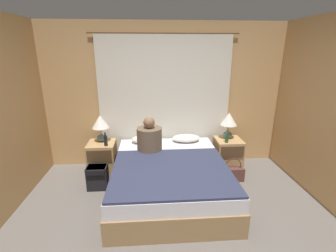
# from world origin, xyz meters

# --- Properties ---
(ground_plane) EXTENTS (16.00, 16.00, 0.00)m
(ground_plane) POSITION_xyz_m (0.00, 0.00, 0.00)
(ground_plane) COLOR #66605B
(wall_back) EXTENTS (4.26, 0.06, 2.50)m
(wall_back) POSITION_xyz_m (0.00, 2.07, 1.25)
(wall_back) COLOR tan
(wall_back) RESTS_ON ground_plane
(curtain_panel) EXTENTS (2.49, 0.03, 2.31)m
(curtain_panel) POSITION_xyz_m (0.00, 2.01, 1.15)
(curtain_panel) COLOR silver
(curtain_panel) RESTS_ON ground_plane
(bed) EXTENTS (1.61, 2.00, 0.50)m
(bed) POSITION_xyz_m (0.00, 0.95, 0.25)
(bed) COLOR #99754C
(bed) RESTS_ON ground_plane
(nightstand_left) EXTENTS (0.45, 0.46, 0.55)m
(nightstand_left) POSITION_xyz_m (-1.09, 1.68, 0.27)
(nightstand_left) COLOR tan
(nightstand_left) RESTS_ON ground_plane
(nightstand_right) EXTENTS (0.45, 0.46, 0.55)m
(nightstand_right) POSITION_xyz_m (1.09, 1.68, 0.27)
(nightstand_right) COLOR tan
(nightstand_right) RESTS_ON ground_plane
(lamp_left) EXTENTS (0.28, 0.28, 0.46)m
(lamp_left) POSITION_xyz_m (-1.09, 1.76, 0.85)
(lamp_left) COLOR slate
(lamp_left) RESTS_ON nightstand_left
(lamp_right) EXTENTS (0.28, 0.28, 0.46)m
(lamp_right) POSITION_xyz_m (1.09, 1.76, 0.85)
(lamp_right) COLOR slate
(lamp_right) RESTS_ON nightstand_right
(pillow_left) EXTENTS (0.48, 0.30, 0.12)m
(pillow_left) POSITION_xyz_m (-0.35, 1.77, 0.56)
(pillow_left) COLOR silver
(pillow_left) RESTS_ON bed
(pillow_right) EXTENTS (0.48, 0.30, 0.12)m
(pillow_right) POSITION_xyz_m (0.35, 1.77, 0.56)
(pillow_right) COLOR silver
(pillow_right) RESTS_ON bed
(blanket_on_bed) EXTENTS (1.55, 1.37, 0.03)m
(blanket_on_bed) POSITION_xyz_m (0.00, 0.67, 0.52)
(blanket_on_bed) COLOR #2D334C
(blanket_on_bed) RESTS_ON bed
(person_left_in_bed) EXTENTS (0.39, 0.39, 0.56)m
(person_left_in_bed) POSITION_xyz_m (-0.28, 1.39, 0.72)
(person_left_in_bed) COLOR brown
(person_left_in_bed) RESTS_ON bed
(beer_bottle_on_left_stand) EXTENTS (0.06, 0.06, 0.23)m
(beer_bottle_on_left_stand) POSITION_xyz_m (-0.99, 1.55, 0.64)
(beer_bottle_on_left_stand) COLOR black
(beer_bottle_on_left_stand) RESTS_ON nightstand_left
(beer_bottle_on_right_stand) EXTENTS (0.06, 0.06, 0.22)m
(beer_bottle_on_right_stand) POSITION_xyz_m (1.01, 1.55, 0.63)
(beer_bottle_on_right_stand) COLOR #2D4C28
(beer_bottle_on_right_stand) RESTS_ON nightstand_right
(backpack_on_floor) EXTENTS (0.30, 0.25, 0.36)m
(backpack_on_floor) POSITION_xyz_m (-1.08, 1.17, 0.21)
(backpack_on_floor) COLOR black
(backpack_on_floor) RESTS_ON ground_plane
(handbag_on_floor) EXTENTS (0.36, 0.14, 0.39)m
(handbag_on_floor) POSITION_xyz_m (1.05, 1.24, 0.12)
(handbag_on_floor) COLOR brown
(handbag_on_floor) RESTS_ON ground_plane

